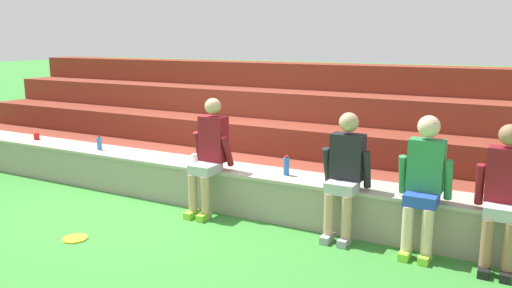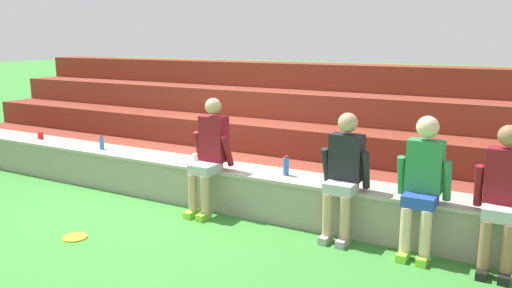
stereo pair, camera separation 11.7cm
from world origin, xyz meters
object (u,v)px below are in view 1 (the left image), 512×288
person_center (345,171)px  plastic_cup_left_end (195,158)px  person_far_right (504,194)px  person_right_of_center (424,180)px  water_bottle_mid_right (286,166)px  water_bottle_near_left (99,143)px  person_left_of_center (209,153)px  frisbee (75,238)px  plastic_cup_right_end (37,136)px

person_center → plastic_cup_left_end: size_ratio=13.15×
person_far_right → plastic_cup_left_end: (-3.80, 0.33, -0.15)m
person_center → person_right_of_center: size_ratio=0.98×
person_right_of_center → water_bottle_mid_right: (-1.68, 0.29, -0.12)m
water_bottle_near_left → person_right_of_center: bearing=-3.0°
person_right_of_center → water_bottle_mid_right: bearing=170.1°
person_left_of_center → plastic_cup_left_end: 0.57m
person_far_right → frisbee: bearing=-160.7°
water_bottle_near_left → plastic_cup_left_end: size_ratio=2.00×
person_left_of_center → person_right_of_center: size_ratio=1.02×
person_left_of_center → person_center: size_ratio=1.04×
plastic_cup_right_end → water_bottle_mid_right: bearing=-0.5°
person_left_of_center → person_center: (1.77, 0.02, -0.02)m
person_right_of_center → frisbee: (-3.43, -1.47, -0.77)m
person_right_of_center → water_bottle_mid_right: person_right_of_center is taller
water_bottle_mid_right → plastic_cup_left_end: bearing=178.9°
plastic_cup_left_end → plastic_cup_right_end: size_ratio=0.96×
plastic_cup_right_end → frisbee: size_ratio=0.41×
person_left_of_center → water_bottle_near_left: person_left_of_center is taller
person_center → water_bottle_mid_right: (-0.83, 0.26, -0.10)m
person_left_of_center → water_bottle_mid_right: 0.99m
person_left_of_center → plastic_cup_right_end: bearing=175.0°
person_right_of_center → frisbee: size_ratio=5.28×
water_bottle_near_left → plastic_cup_right_end: (-1.50, 0.08, -0.04)m
person_left_of_center → plastic_cup_left_end: size_ratio=13.69×
frisbee → person_left_of_center: bearing=61.4°
person_left_of_center → person_right_of_center: (2.62, -0.01, 0.00)m
water_bottle_near_left → plastic_cup_right_end: 1.50m
person_right_of_center → plastic_cup_left_end: bearing=174.1°
water_bottle_near_left → plastic_cup_left_end: (1.69, 0.07, -0.05)m
plastic_cup_left_end → person_left_of_center: bearing=-34.6°
person_center → frisbee: size_ratio=5.15×
water_bottle_mid_right → plastic_cup_right_end: (-4.58, 0.04, -0.06)m
person_far_right → plastic_cup_left_end: person_far_right is taller
person_right_of_center → plastic_cup_right_end: size_ratio=12.96×
water_bottle_mid_right → frisbee: size_ratio=0.89×
person_right_of_center → plastic_cup_right_end: (-6.26, 0.33, -0.18)m
person_far_right → water_bottle_near_left: 5.50m
water_bottle_mid_right → plastic_cup_left_end: water_bottle_mid_right is taller
person_right_of_center → plastic_cup_right_end: 6.27m
person_right_of_center → water_bottle_near_left: size_ratio=6.74×
person_far_right → water_bottle_mid_right: bearing=172.7°
person_left_of_center → person_right_of_center: person_left_of_center is taller
plastic_cup_left_end → plastic_cup_right_end: 3.19m
plastic_cup_left_end → plastic_cup_right_end: bearing=179.8°
person_left_of_center → plastic_cup_right_end: 3.66m
person_far_right → plastic_cup_right_end: person_far_right is taller
person_center → water_bottle_mid_right: 0.88m
person_right_of_center → water_bottle_mid_right: size_ratio=5.93×
person_far_right → plastic_cup_right_end: 7.00m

